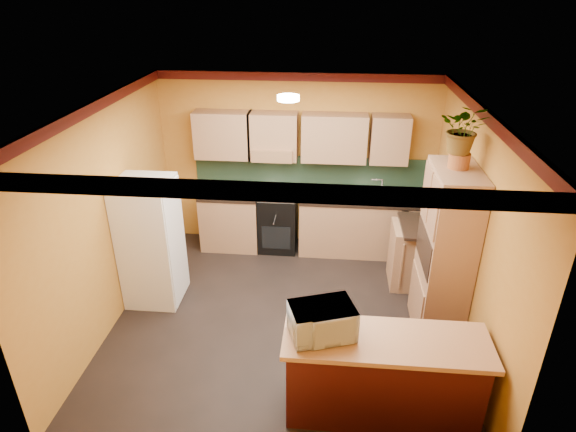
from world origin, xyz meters
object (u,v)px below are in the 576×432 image
Objects in this scene: base_cabinets_back at (318,224)px; microwave at (322,321)px; fridge at (151,242)px; stove at (278,222)px; breakfast_bar at (382,379)px; pantry at (444,256)px.

microwave is (0.14, -3.20, 0.65)m from base_cabinets_back.
fridge is at bearing 123.94° from microwave.
stove reaches higher than base_cabinets_back.
base_cabinets_back and breakfast_bar have the same top height.
stove is at bearing 138.90° from pantry.
breakfast_bar is at bearing -66.89° from stove.
fridge is at bearing 174.51° from pantry.
pantry is at bearing -51.02° from base_cabinets_back.
fridge reaches higher than base_cabinets_back.
pantry is 1.66m from breakfast_bar.
breakfast_bar is (2.84, -1.70, -0.41)m from fridge.
base_cabinets_back is 2.15× the size of fridge.
fridge is 0.81× the size of pantry.
pantry is (1.50, -1.85, 0.61)m from base_cabinets_back.
fridge is 2.82m from microwave.
base_cabinets_back is at bearing 35.64° from fridge.
microwave reaches higher than breakfast_bar.
stove is at bearing 113.11° from breakfast_bar.
microwave reaches higher than base_cabinets_back.
fridge reaches higher than stove.
pantry is at bearing -41.10° from stove.
stove is 0.54× the size of fridge.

